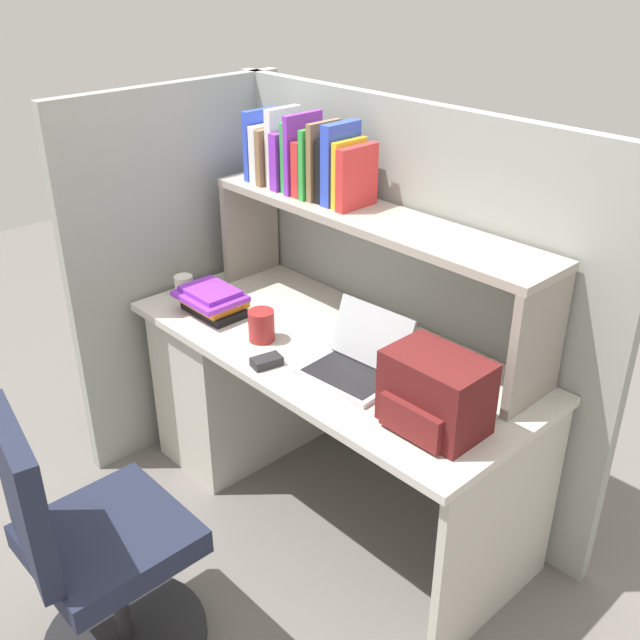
% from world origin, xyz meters
% --- Properties ---
extents(ground_plane, '(8.00, 8.00, 0.00)m').
position_xyz_m(ground_plane, '(0.00, 0.00, 0.00)').
color(ground_plane, slate).
extents(desk, '(1.60, 0.70, 0.73)m').
position_xyz_m(desk, '(-0.39, 0.00, 0.40)').
color(desk, beige).
rests_on(desk, ground_plane).
extents(cubicle_partition_rear, '(1.84, 0.05, 1.55)m').
position_xyz_m(cubicle_partition_rear, '(0.00, 0.38, 0.78)').
color(cubicle_partition_rear, '#939991').
rests_on(cubicle_partition_rear, ground_plane).
extents(cubicle_partition_left, '(0.05, 1.06, 1.55)m').
position_xyz_m(cubicle_partition_left, '(-0.85, -0.05, 0.78)').
color(cubicle_partition_left, '#939991').
rests_on(cubicle_partition_left, ground_plane).
extents(overhead_hutch, '(1.44, 0.28, 0.45)m').
position_xyz_m(overhead_hutch, '(0.00, 0.20, 1.08)').
color(overhead_hutch, gray).
rests_on(overhead_hutch, desk).
extents(reference_books_on_shelf, '(0.55, 0.19, 0.30)m').
position_xyz_m(reference_books_on_shelf, '(-0.34, 0.20, 1.31)').
color(reference_books_on_shelf, blue).
rests_on(reference_books_on_shelf, overhead_hutch).
extents(laptop, '(0.33, 0.29, 0.22)m').
position_xyz_m(laptop, '(0.21, -0.07, 0.78)').
color(laptop, '#B7BABF').
rests_on(laptop, desk).
extents(backpack, '(0.30, 0.22, 0.24)m').
position_xyz_m(backpack, '(0.57, -0.12, 0.84)').
color(backpack, '#591919').
rests_on(backpack, desk).
extents(computer_mouse, '(0.08, 0.11, 0.03)m').
position_xyz_m(computer_mouse, '(-0.05, -0.26, 0.75)').
color(computer_mouse, '#262628').
rests_on(computer_mouse, desk).
extents(paper_cup, '(0.08, 0.08, 0.09)m').
position_xyz_m(paper_cup, '(-0.71, -0.14, 0.77)').
color(paper_cup, white).
rests_on(paper_cup, desk).
extents(snack_canister, '(0.10, 0.10, 0.12)m').
position_xyz_m(snack_canister, '(-0.20, -0.15, 0.79)').
color(snack_canister, maroon).
rests_on(snack_canister, desk).
extents(desk_book_stack, '(0.26, 0.21, 0.10)m').
position_xyz_m(desk_book_stack, '(-0.50, -0.15, 0.78)').
color(desk_book_stack, black).
rests_on(desk_book_stack, desk).
extents(office_chair, '(0.52, 0.52, 0.93)m').
position_xyz_m(office_chair, '(0.03, -1.00, 0.39)').
color(office_chair, black).
rests_on(office_chair, ground_plane).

